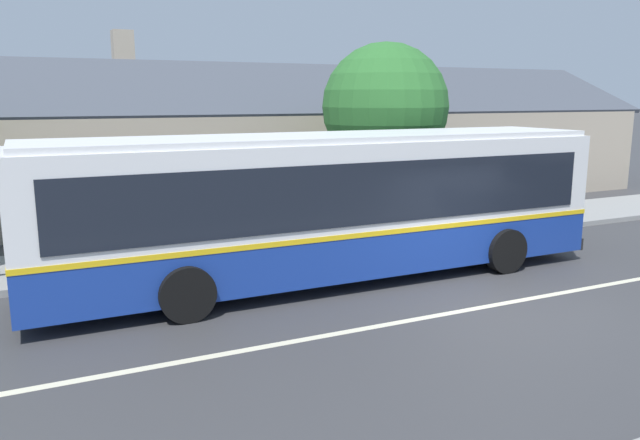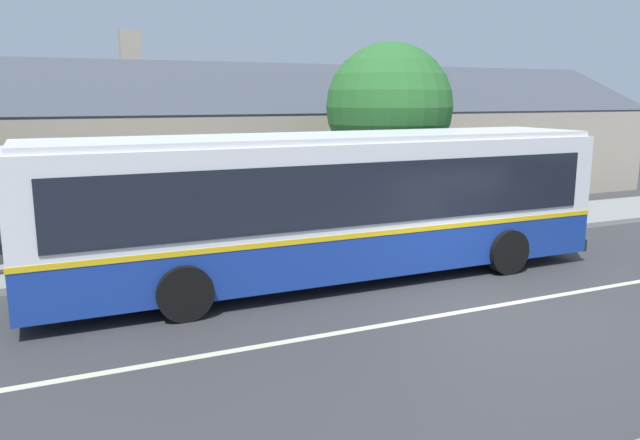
{
  "view_description": "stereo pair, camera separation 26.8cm",
  "coord_description": "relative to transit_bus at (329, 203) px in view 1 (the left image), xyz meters",
  "views": [
    {
      "loc": [
        -7.83,
        -8.69,
        3.86
      ],
      "look_at": [
        -2.28,
        2.89,
        1.32
      ],
      "focal_mm": 35.0,
      "sensor_mm": 36.0,
      "label": 1
    },
    {
      "loc": [
        -7.59,
        -8.8,
        3.86
      ],
      "look_at": [
        -2.28,
        2.89,
        1.32
      ],
      "focal_mm": 35.0,
      "sensor_mm": 36.0,
      "label": 2
    }
  ],
  "objects": [
    {
      "name": "street_tree_primary",
      "position": [
        3.62,
        3.83,
        1.78
      ],
      "size": [
        3.61,
        3.61,
        5.38
      ],
      "color": "#4C3828",
      "rests_on": "ground"
    },
    {
      "name": "ground_plane",
      "position": [
        2.06,
        -2.9,
        -1.67
      ],
      "size": [
        300.0,
        300.0,
        0.0
      ],
      "primitive_type": "plane",
      "color": "#38383A"
    },
    {
      "name": "transit_bus",
      "position": [
        0.0,
        0.0,
        0.0
      ],
      "size": [
        12.32,
        2.8,
        3.1
      ],
      "color": "navy",
      "rests_on": "ground"
    },
    {
      "name": "sidewalk_far",
      "position": [
        2.06,
        3.1,
        -1.59
      ],
      "size": [
        60.0,
        3.0,
        0.15
      ],
      "primitive_type": "cube",
      "color": "gray",
      "rests_on": "ground"
    },
    {
      "name": "bus_stop_sign",
      "position": [
        6.79,
        2.09,
        -0.03
      ],
      "size": [
        0.36,
        0.07,
        2.4
      ],
      "color": "gray",
      "rests_on": "sidewalk_far"
    },
    {
      "name": "bench_down_street",
      "position": [
        -3.38,
        2.37,
        -1.1
      ],
      "size": [
        1.72,
        0.51,
        0.94
      ],
      "color": "brown",
      "rests_on": "sidewalk_far"
    },
    {
      "name": "community_building",
      "position": [
        4.75,
        10.84,
        0.1
      ],
      "size": [
        26.1,
        8.69,
        6.14
      ],
      "color": "tan",
      "rests_on": "ground"
    },
    {
      "name": "lane_divider_stripe",
      "position": [
        2.06,
        -2.9,
        -1.66
      ],
      "size": [
        60.0,
        0.16,
        0.01
      ],
      "primitive_type": "cube",
      "color": "beige",
      "rests_on": "ground"
    }
  ]
}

